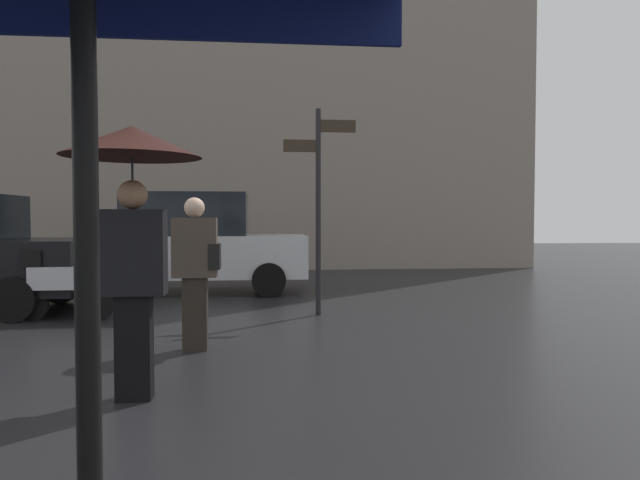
{
  "coord_description": "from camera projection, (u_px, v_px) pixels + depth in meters",
  "views": [
    {
      "loc": [
        1.11,
        -2.81,
        1.43
      ],
      "look_at": [
        1.78,
        3.97,
        1.19
      ],
      "focal_mm": 31.64,
      "sensor_mm": 36.0,
      "label": 1
    }
  ],
  "objects": [
    {
      "name": "pedestrian_with_umbrella",
      "position": [
        132.0,
        183.0,
        4.43
      ],
      "size": [
        1.08,
        1.08,
        2.17
      ],
      "rotation": [
        0.0,
        0.0,
        2.51
      ],
      "color": "black",
      "rests_on": "ground"
    },
    {
      "name": "building_block",
      "position": [
        226.0,
        6.0,
        16.83
      ],
      "size": [
        18.2,
        2.51,
        15.67
      ],
      "primitive_type": "cube",
      "color": "gray",
      "rests_on": "ground"
    },
    {
      "name": "parked_scooter",
      "position": [
        61.0,
        282.0,
        7.98
      ],
      "size": [
        1.36,
        0.32,
        1.23
      ],
      "rotation": [
        0.0,
        0.0,
        0.38
      ],
      "color": "black",
      "rests_on": "ground"
    },
    {
      "name": "pedestrian_with_bag",
      "position": [
        196.0,
        264.0,
        6.16
      ],
      "size": [
        0.51,
        0.24,
        1.67
      ],
      "rotation": [
        0.0,
        0.0,
        3.61
      ],
      "color": "#2A241E",
      "rests_on": "ground"
    },
    {
      "name": "parked_car_left",
      "position": [
        195.0,
        243.0,
        11.08
      ],
      "size": [
        4.2,
        1.83,
        1.95
      ],
      "rotation": [
        0.0,
        0.0,
        0.08
      ],
      "color": "silver",
      "rests_on": "ground"
    },
    {
      "name": "street_signpost",
      "position": [
        319.0,
        191.0,
        8.4
      ],
      "size": [
        1.08,
        0.08,
        3.08
      ],
      "color": "black",
      "rests_on": "ground"
    }
  ]
}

